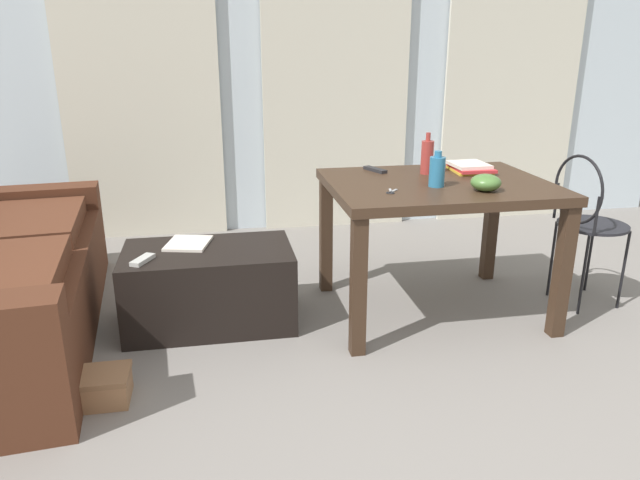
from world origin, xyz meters
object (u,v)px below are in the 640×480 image
object	(u,v)px
tv_remote_on_table	(375,170)
scissors	(391,192)
shoebox	(88,388)
bottle_near	(427,157)
bowl	(486,183)
magazine	(188,243)
tv_remote_primary	(143,260)
book_stack	(470,167)
craft_table	(437,200)
bottle_far	(437,171)
wire_chair	(585,213)
coffee_table	(210,286)

from	to	relation	value
tv_remote_on_table	scissors	size ratio (longest dim) A/B	1.73
shoebox	bottle_near	bearing A→B (deg)	24.62
bowl	shoebox	xyz separation A→B (m)	(-1.89, -0.36, -0.72)
magazine	tv_remote_primary	bearing A→B (deg)	-119.32
book_stack	shoebox	bearing A→B (deg)	-158.05
craft_table	bowl	size ratio (longest dim) A/B	7.74
bottle_near	shoebox	size ratio (longest dim) A/B	0.65
shoebox	book_stack	bearing A→B (deg)	21.95
craft_table	tv_remote_on_table	bearing A→B (deg)	129.69
bottle_far	tv_remote_on_table	xyz separation A→B (m)	(-0.21, 0.42, -0.07)
bottle_near	book_stack	xyz separation A→B (m)	(0.27, 0.01, -0.07)
tv_remote_on_table	wire_chair	bearing A→B (deg)	-41.40
coffee_table	wire_chair	world-z (taller)	wire_chair
coffee_table	shoebox	distance (m)	0.86
book_stack	tv_remote_primary	bearing A→B (deg)	-171.59
bottle_far	book_stack	world-z (taller)	bottle_far
book_stack	tv_remote_on_table	world-z (taller)	book_stack
craft_table	scissors	distance (m)	0.38
tv_remote_on_table	tv_remote_primary	bearing A→B (deg)	173.26
craft_table	tv_remote_on_table	distance (m)	0.42
wire_chair	tv_remote_primary	world-z (taller)	wire_chair
wire_chair	shoebox	bearing A→B (deg)	-168.15
bottle_near	bottle_far	world-z (taller)	bottle_near
bottle_far	magazine	distance (m)	1.36
bottle_near	bottle_far	size ratio (longest dim) A/B	1.26
bowl	magazine	xyz separation A→B (m)	(-1.48, 0.41, -0.36)
bottle_near	bowl	distance (m)	0.46
bottle_far	shoebox	size ratio (longest dim) A/B	0.52
coffee_table	bottle_near	world-z (taller)	bottle_near
tv_remote_primary	tv_remote_on_table	bearing A→B (deg)	43.14
bottle_far	magazine	bearing A→B (deg)	167.78
coffee_table	wire_chair	size ratio (longest dim) A/B	1.01
book_stack	bottle_near	bearing A→B (deg)	-177.65
craft_table	bottle_near	size ratio (longest dim) A/B	5.05
coffee_table	shoebox	xyz separation A→B (m)	(-0.52, -0.67, -0.14)
bottle_near	shoebox	xyz separation A→B (m)	(-1.75, -0.80, -0.78)
wire_chair	book_stack	xyz separation A→B (m)	(-0.58, 0.27, 0.22)
craft_table	shoebox	distance (m)	1.93
craft_table	bottle_far	bearing A→B (deg)	-117.21
craft_table	scissors	bearing A→B (deg)	-149.66
shoebox	magazine	bearing A→B (deg)	61.54
scissors	shoebox	xyz separation A→B (m)	(-1.43, -0.42, -0.68)
coffee_table	tv_remote_primary	distance (m)	0.40
coffee_table	tv_remote_primary	xyz separation A→B (m)	(-0.31, -0.13, 0.22)
craft_table	magazine	xyz separation A→B (m)	(-1.33, 0.17, -0.22)
tv_remote_primary	shoebox	distance (m)	0.69
craft_table	tv_remote_on_table	xyz separation A→B (m)	(-0.26, 0.31, 0.11)
book_stack	shoebox	size ratio (longest dim) A/B	0.79
tv_remote_primary	magazine	xyz separation A→B (m)	(0.21, 0.23, -0.00)
book_stack	craft_table	bearing A→B (deg)	-142.17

